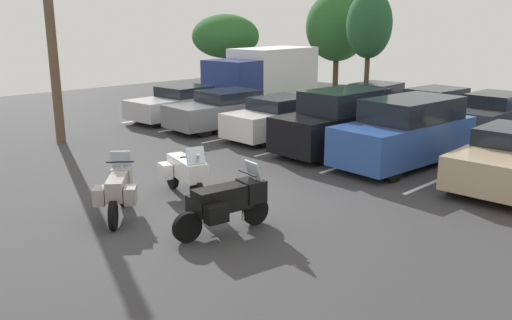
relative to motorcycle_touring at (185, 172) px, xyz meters
name	(u,v)px	position (x,y,z in m)	size (l,w,h in m)	color
ground	(195,206)	(0.51, -0.11, -0.71)	(44.00, 44.00, 0.10)	#38383A
motorcycle_touring	(185,172)	(0.00, 0.00, 0.00)	(2.21, 1.06, 1.40)	black
motorcycle_second	(227,201)	(2.31, -0.70, 0.00)	(1.03, 2.20, 1.39)	black
motorcycle_third	(118,189)	(-0.05, -1.78, -0.04)	(1.70, 1.41, 1.33)	black
parking_stripes	(335,151)	(-0.41, 6.44, -0.66)	(18.72, 4.86, 0.01)	silver
car_silver	(180,103)	(-8.62, 6.25, 0.04)	(2.20, 4.64, 1.43)	#B7B7BC
car_grey	(225,110)	(-5.80, 6.35, 0.08)	(2.19, 4.79, 1.50)	slate
car_white	(279,118)	(-3.11, 6.59, 0.07)	(1.78, 4.27, 1.50)	white
car_black	(338,122)	(-0.36, 6.46, 0.31)	(1.95, 4.56, 2.00)	black
car_blue	(406,133)	(2.07, 6.53, 0.32)	(2.23, 4.87, 1.97)	#2D519E
car_far_green	(373,100)	(-3.40, 13.07, 0.03)	(2.20, 4.53, 1.43)	#235638
car_far_champagne	(432,106)	(-0.73, 13.45, 0.04)	(2.26, 4.95, 1.41)	#C1B289
car_far_charcoal	(494,113)	(1.92, 13.23, 0.07)	(1.82, 4.75, 1.49)	#38383D
box_truck	(264,74)	(-9.43, 12.18, 0.83)	(3.01, 6.59, 2.79)	navy
utility_pole	(51,33)	(-7.94, 0.54, 3.09)	(1.65, 0.94, 7.30)	brown
tree_left	(369,25)	(-7.28, 18.21, 3.26)	(2.51, 2.51, 5.78)	#4C3823
tree_center	(226,36)	(-18.03, 17.12, 2.44)	(4.56, 4.56, 4.57)	#4C3823
tree_far_right	(337,27)	(-11.17, 20.46, 3.11)	(3.95, 3.95, 5.92)	#4C3823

